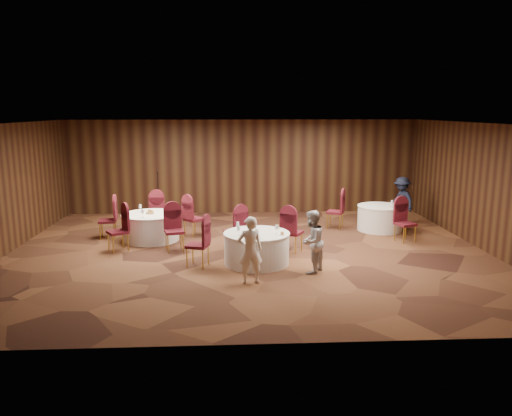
{
  "coord_description": "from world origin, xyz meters",
  "views": [
    {
      "loc": [
        -0.46,
        -12.08,
        3.54
      ],
      "look_at": [
        0.2,
        0.2,
        1.1
      ],
      "focal_mm": 35.0,
      "sensor_mm": 36.0,
      "label": 1
    }
  ],
  "objects_px": {
    "table_left": "(151,227)",
    "mic_stand": "(159,206)",
    "woman_b": "(312,242)",
    "table_main": "(257,248)",
    "woman_a": "(250,250)",
    "man_c": "(402,201)",
    "table_right": "(380,218)"
  },
  "relations": [
    {
      "from": "mic_stand",
      "to": "table_main",
      "type": "bearing_deg",
      "value": -58.62
    },
    {
      "from": "woman_a",
      "to": "woman_b",
      "type": "bearing_deg",
      "value": -164.65
    },
    {
      "from": "table_left",
      "to": "table_right",
      "type": "distance_m",
      "value": 6.68
    },
    {
      "from": "table_main",
      "to": "man_c",
      "type": "relative_size",
      "value": 1.04
    },
    {
      "from": "table_main",
      "to": "man_c",
      "type": "height_order",
      "value": "man_c"
    },
    {
      "from": "table_right",
      "to": "man_c",
      "type": "bearing_deg",
      "value": 41.36
    },
    {
      "from": "table_right",
      "to": "table_main",
      "type": "bearing_deg",
      "value": -141.24
    },
    {
      "from": "woman_b",
      "to": "table_right",
      "type": "bearing_deg",
      "value": 177.76
    },
    {
      "from": "woman_a",
      "to": "table_left",
      "type": "bearing_deg",
      "value": -63.34
    },
    {
      "from": "woman_a",
      "to": "woman_b",
      "type": "height_order",
      "value": "woman_a"
    },
    {
      "from": "woman_a",
      "to": "table_main",
      "type": "bearing_deg",
      "value": -107.79
    },
    {
      "from": "man_c",
      "to": "table_left",
      "type": "bearing_deg",
      "value": -98.42
    },
    {
      "from": "table_left",
      "to": "mic_stand",
      "type": "relative_size",
      "value": 0.98
    },
    {
      "from": "table_main",
      "to": "woman_a",
      "type": "height_order",
      "value": "woman_a"
    },
    {
      "from": "table_right",
      "to": "woman_a",
      "type": "distance_m",
      "value": 6.0
    },
    {
      "from": "woman_b",
      "to": "table_main",
      "type": "bearing_deg",
      "value": -88.23
    },
    {
      "from": "table_right",
      "to": "woman_b",
      "type": "distance_m",
      "value": 4.66
    },
    {
      "from": "mic_stand",
      "to": "woman_a",
      "type": "xyz_separation_m",
      "value": [
        2.7,
        -6.09,
        0.24
      ]
    },
    {
      "from": "mic_stand",
      "to": "woman_b",
      "type": "xyz_separation_m",
      "value": [
        4.07,
        -5.47,
        0.23
      ]
    },
    {
      "from": "table_right",
      "to": "woman_a",
      "type": "bearing_deg",
      "value": -132.58
    },
    {
      "from": "table_left",
      "to": "woman_a",
      "type": "height_order",
      "value": "woman_a"
    },
    {
      "from": "mic_stand",
      "to": "woman_b",
      "type": "distance_m",
      "value": 6.82
    },
    {
      "from": "man_c",
      "to": "woman_b",
      "type": "bearing_deg",
      "value": -58.48
    },
    {
      "from": "woman_b",
      "to": "man_c",
      "type": "height_order",
      "value": "man_c"
    },
    {
      "from": "table_main",
      "to": "woman_b",
      "type": "bearing_deg",
      "value": -31.24
    },
    {
      "from": "table_right",
      "to": "mic_stand",
      "type": "distance_m",
      "value": 6.96
    },
    {
      "from": "table_right",
      "to": "woman_a",
      "type": "xyz_separation_m",
      "value": [
        -4.05,
        -4.41,
        0.33
      ]
    },
    {
      "from": "woman_a",
      "to": "woman_b",
      "type": "xyz_separation_m",
      "value": [
        1.37,
        0.62,
        -0.01
      ]
    },
    {
      "from": "mic_stand",
      "to": "table_right",
      "type": "bearing_deg",
      "value": -13.96
    },
    {
      "from": "table_left",
      "to": "man_c",
      "type": "height_order",
      "value": "man_c"
    },
    {
      "from": "woman_a",
      "to": "man_c",
      "type": "xyz_separation_m",
      "value": [
        4.97,
        5.21,
        0.03
      ]
    },
    {
      "from": "woman_a",
      "to": "man_c",
      "type": "height_order",
      "value": "man_c"
    }
  ]
}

